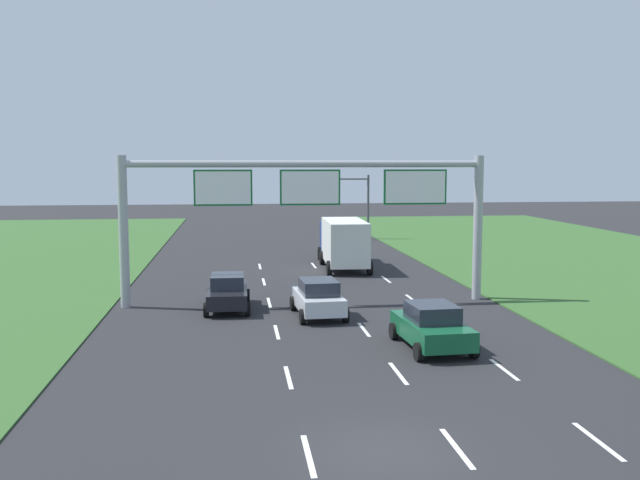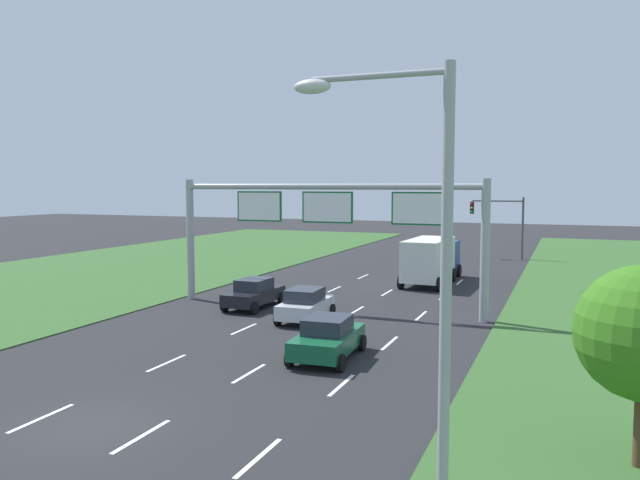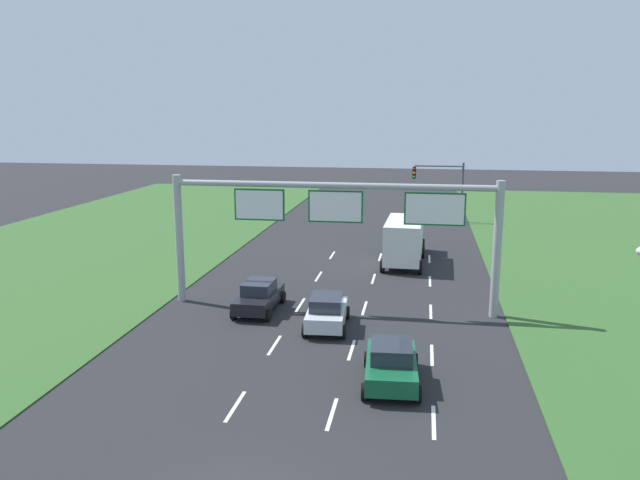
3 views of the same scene
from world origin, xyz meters
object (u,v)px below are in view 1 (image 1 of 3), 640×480
object	(u,v)px
sign_gantry	(310,199)
car_lead_silver	(432,326)
car_near_red	(318,298)
car_mid_lane	(228,292)
traffic_light_mast	(346,195)
box_truck	(343,241)

from	to	relation	value
sign_gantry	car_lead_silver	bearing A→B (deg)	-68.83
car_near_red	sign_gantry	size ratio (longest dim) A/B	0.23
car_mid_lane	traffic_light_mast	world-z (taller)	traffic_light_mast
car_near_red	traffic_light_mast	world-z (taller)	traffic_light_mast
car_mid_lane	traffic_light_mast	bearing A→B (deg)	71.59
sign_gantry	traffic_light_mast	xyz separation A→B (m)	(6.12, 27.78, -1.07)
sign_gantry	box_truck	bearing A→B (deg)	73.67
car_mid_lane	car_near_red	bearing A→B (deg)	-26.45
box_truck	traffic_light_mast	bearing A→B (deg)	82.05
box_truck	traffic_light_mast	size ratio (longest dim) A/B	1.46
box_truck	traffic_light_mast	xyz separation A→B (m)	(2.84, 16.56, 2.18)
box_truck	car_lead_silver	bearing A→B (deg)	-87.83
traffic_light_mast	sign_gantry	bearing A→B (deg)	-102.43
box_truck	sign_gantry	world-z (taller)	sign_gantry
car_lead_silver	box_truck	distance (m)	20.10
car_lead_silver	traffic_light_mast	bearing A→B (deg)	82.48
car_lead_silver	car_mid_lane	distance (m)	10.75
car_mid_lane	traffic_light_mast	xyz separation A→B (m)	(10.04, 28.80, 3.07)
car_near_red	traffic_light_mast	bearing A→B (deg)	75.45
car_near_red	car_mid_lane	size ratio (longest dim) A/B	0.94
car_near_red	traffic_light_mast	distance (m)	31.56
car_near_red	sign_gantry	bearing A→B (deg)	86.86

